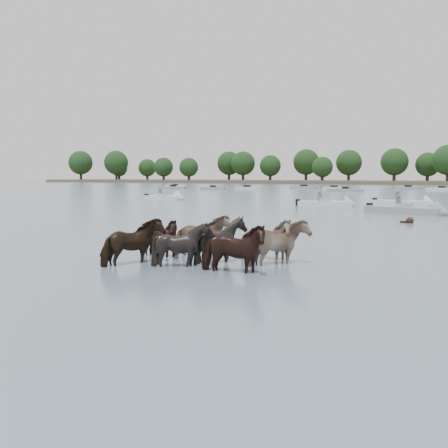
% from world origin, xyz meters
% --- Properties ---
extents(ground, '(400.00, 400.00, 0.00)m').
position_xyz_m(ground, '(0.00, 0.00, 0.00)').
color(ground, slate).
rests_on(ground, ground).
extents(shoreline, '(160.00, 30.00, 1.00)m').
position_xyz_m(shoreline, '(-70.00, 150.00, 0.50)').
color(shoreline, '#4C4233').
rests_on(shoreline, ground).
extents(pony_herd, '(5.89, 4.40, 1.68)m').
position_xyz_m(pony_herd, '(0.80, -0.25, 0.54)').
color(pony_herd, black).
rests_on(pony_herd, ground).
extents(swimming_pony, '(0.72, 0.44, 0.44)m').
position_xyz_m(swimming_pony, '(4.47, 16.17, 0.10)').
color(swimming_pony, black).
rests_on(swimming_pony, ground).
extents(motorboat_a, '(5.15, 3.20, 1.92)m').
position_xyz_m(motorboat_a, '(-3.31, 28.75, 0.23)').
color(motorboat_a, silver).
rests_on(motorboat_a, ground).
extents(motorboat_b, '(6.00, 3.33, 1.92)m').
position_xyz_m(motorboat_b, '(3.96, 23.15, 0.22)').
color(motorboat_b, gray).
rests_on(motorboat_b, ground).
extents(motorboat_c, '(5.55, 2.40, 1.92)m').
position_xyz_m(motorboat_c, '(2.49, 32.60, 0.23)').
color(motorboat_c, silver).
rests_on(motorboat_c, ground).
extents(motorboat_f, '(4.85, 2.05, 1.92)m').
position_xyz_m(motorboat_f, '(-22.22, 32.17, 0.23)').
color(motorboat_f, silver).
rests_on(motorboat_f, ground).
extents(distant_flotilla, '(104.31, 25.74, 0.93)m').
position_xyz_m(distant_flotilla, '(1.28, 77.32, 0.26)').
color(distant_flotilla, silver).
rests_on(distant_flotilla, ground).
extents(treeline, '(146.30, 23.71, 12.58)m').
position_xyz_m(treeline, '(-70.99, 149.28, 6.74)').
color(treeline, '#382619').
rests_on(treeline, ground).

